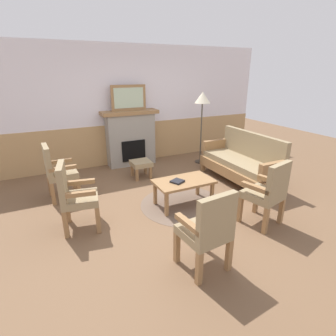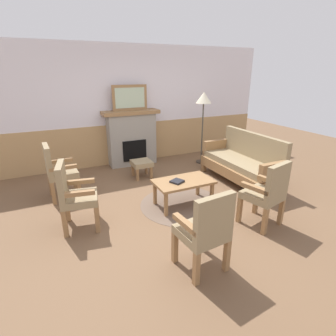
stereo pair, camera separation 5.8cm
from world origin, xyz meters
name	(u,v)px [view 1 (the left image)]	position (x,y,z in m)	size (l,w,h in m)	color
ground_plane	(177,205)	(0.00, 0.00, 0.00)	(14.00, 14.00, 0.00)	brown
wall_back	(126,108)	(0.00, 2.60, 1.31)	(7.20, 0.14, 2.70)	white
fireplace	(131,138)	(0.00, 2.35, 0.65)	(1.30, 0.44, 1.28)	gray
framed_picture	(129,98)	(0.00, 2.35, 1.56)	(0.80, 0.04, 0.56)	olive
couch	(242,163)	(1.63, 0.34, 0.40)	(0.70, 1.80, 0.98)	olive
coffee_table	(184,183)	(0.11, -0.02, 0.39)	(0.96, 0.56, 0.44)	olive
round_rug	(183,204)	(0.11, -0.02, 0.00)	(1.45, 1.45, 0.01)	brown
book_on_table	(177,181)	(-0.02, -0.04, 0.46)	(0.19, 0.18, 0.03)	black
footstool	(141,164)	(-0.10, 1.44, 0.28)	(0.40, 0.40, 0.36)	olive
armchair_near_fireplace	(57,170)	(-1.73, 1.13, 0.54)	(0.50, 0.50, 0.98)	olive
armchair_by_window_left	(74,194)	(-1.60, 0.02, 0.54)	(0.56, 0.56, 0.98)	olive
armchair_front_left	(208,228)	(-0.43, -1.50, 0.54)	(0.52, 0.52, 0.98)	olive
armchair_front_center	(268,191)	(0.87, -1.08, 0.54)	(0.58, 0.58, 0.98)	olive
floor_lamp_by_couch	(202,102)	(1.55, 1.73, 1.45)	(0.36, 0.36, 1.68)	#332D28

